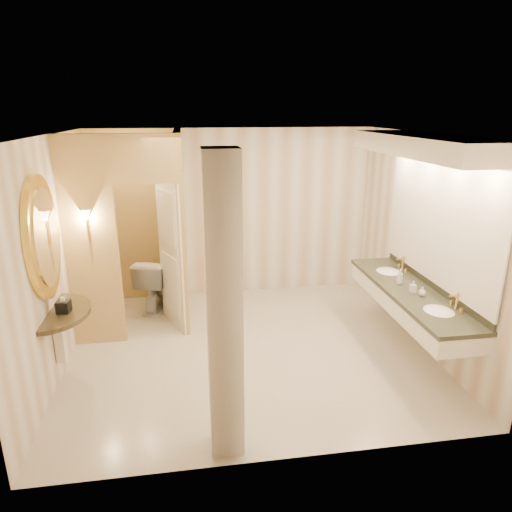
{
  "coord_description": "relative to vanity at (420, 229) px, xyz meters",
  "views": [
    {
      "loc": [
        -0.72,
        -5.23,
        2.97
      ],
      "look_at": [
        0.12,
        0.2,
        1.2
      ],
      "focal_mm": 32.0,
      "sensor_mm": 36.0,
      "label": 1
    }
  ],
  "objects": [
    {
      "name": "floor",
      "position": [
        -1.98,
        0.4,
        -1.63
      ],
      "size": [
        4.5,
        4.5,
        0.0
      ],
      "primitive_type": "plane",
      "color": "beige",
      "rests_on": "ground"
    },
    {
      "name": "ceiling",
      "position": [
        -1.98,
        0.4,
        1.07
      ],
      "size": [
        4.5,
        4.5,
        0.0
      ],
      "primitive_type": "plane",
      "rotation": [
        3.14,
        0.0,
        0.0
      ],
      "color": "white",
      "rests_on": "wall_back"
    },
    {
      "name": "wall_back",
      "position": [
        -1.98,
        2.4,
        -0.28
      ],
      "size": [
        4.5,
        0.02,
        2.7
      ],
      "primitive_type": "cube",
      "color": "silver",
      "rests_on": "floor"
    },
    {
      "name": "wall_front",
      "position": [
        -1.98,
        -1.6,
        -0.28
      ],
      "size": [
        4.5,
        0.02,
        2.7
      ],
      "primitive_type": "cube",
      "color": "silver",
      "rests_on": "floor"
    },
    {
      "name": "wall_left",
      "position": [
        -4.23,
        0.4,
        -0.28
      ],
      "size": [
        0.02,
        4.0,
        2.7
      ],
      "primitive_type": "cube",
      "color": "silver",
      "rests_on": "floor"
    },
    {
      "name": "wall_right",
      "position": [
        0.27,
        0.4,
        -0.28
      ],
      "size": [
        0.02,
        4.0,
        2.7
      ],
      "primitive_type": "cube",
      "color": "silver",
      "rests_on": "floor"
    },
    {
      "name": "toilet_closet",
      "position": [
        -3.1,
        1.37,
        -0.24
      ],
      "size": [
        1.5,
        1.55,
        2.7
      ],
      "color": "#DDBD73",
      "rests_on": "floor"
    },
    {
      "name": "wall_sconce",
      "position": [
        -3.9,
        0.83,
        0.1
      ],
      "size": [
        0.14,
        0.14,
        0.42
      ],
      "color": "gold",
      "rests_on": "toilet_closet"
    },
    {
      "name": "vanity",
      "position": [
        0.0,
        0.0,
        0.0
      ],
      "size": [
        0.75,
        2.58,
        2.09
      ],
      "color": "white",
      "rests_on": "floor"
    },
    {
      "name": "console_shelf",
      "position": [
        -4.19,
        -0.0,
        -0.28
      ],
      "size": [
        1.01,
        1.01,
        1.95
      ],
      "color": "black",
      "rests_on": "floor"
    },
    {
      "name": "pillar",
      "position": [
        -2.43,
        -1.34,
        -0.28
      ],
      "size": [
        0.29,
        0.29,
        2.7
      ],
      "primitive_type": "cube",
      "color": "white",
      "rests_on": "floor"
    },
    {
      "name": "tissue_box",
      "position": [
        -4.06,
        -0.05,
        -0.69
      ],
      "size": [
        0.15,
        0.15,
        0.13
      ],
      "primitive_type": "cube",
      "rotation": [
        0.0,
        0.0,
        -0.12
      ],
      "color": "black",
      "rests_on": "console_shelf"
    },
    {
      "name": "toilet",
      "position": [
        -3.22,
        1.88,
        -1.21
      ],
      "size": [
        0.68,
        0.92,
        0.83
      ],
      "primitive_type": "imported",
      "rotation": [
        0.0,
        0.0,
        2.85
      ],
      "color": "white",
      "rests_on": "floor"
    },
    {
      "name": "soap_bottle_a",
      "position": [
        -0.06,
        -0.1,
        -0.68
      ],
      "size": [
        0.07,
        0.07,
        0.14
      ],
      "primitive_type": "imported",
      "rotation": [
        0.0,
        0.0,
        -0.03
      ],
      "color": "beige",
      "rests_on": "vanity"
    },
    {
      "name": "soap_bottle_b",
      "position": [
        -0.0,
        -0.22,
        -0.7
      ],
      "size": [
        0.09,
        0.09,
        0.11
      ],
      "primitive_type": "imported",
      "rotation": [
        0.0,
        0.0,
        -0.03
      ],
      "color": "silver",
      "rests_on": "vanity"
    },
    {
      "name": "soap_bottle_c",
      "position": [
        -0.1,
        0.18,
        -0.66
      ],
      "size": [
        0.09,
        0.09,
        0.2
      ],
      "primitive_type": "imported",
      "rotation": [
        0.0,
        0.0,
        -0.24
      ],
      "color": "#C6B28C",
      "rests_on": "vanity"
    }
  ]
}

